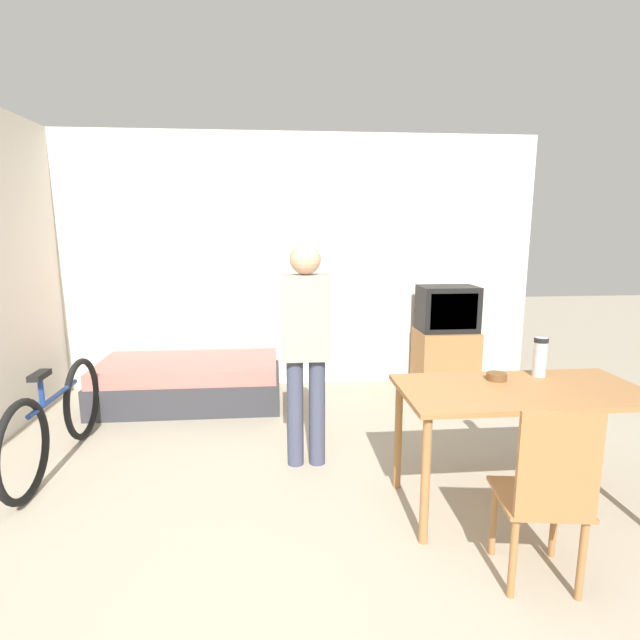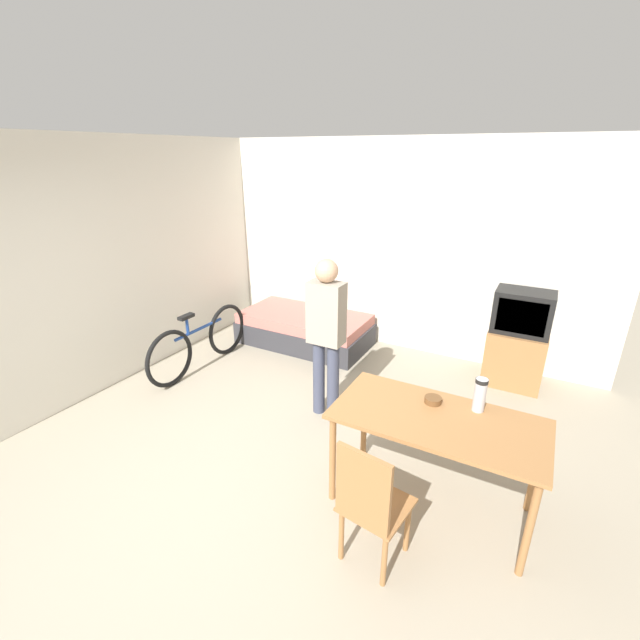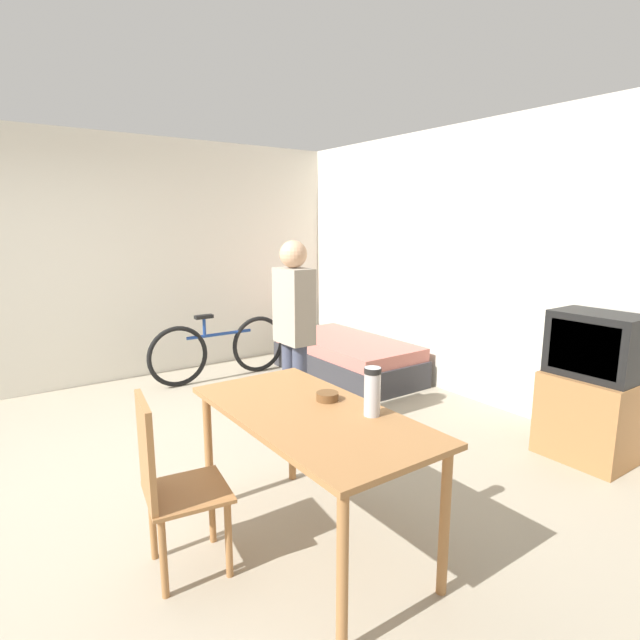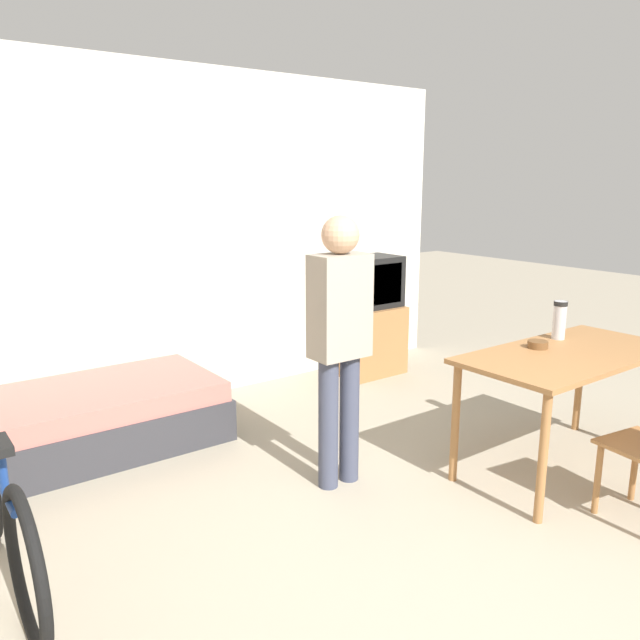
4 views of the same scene
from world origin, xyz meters
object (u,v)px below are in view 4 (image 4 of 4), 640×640
at_px(bicycle, 3,513).
at_px(mate_bowl, 538,344).
at_px(tv, 367,319).
at_px(person_standing, 340,334).
at_px(thermos_flask, 560,318).
at_px(dining_table, 569,366).
at_px(daybed, 89,420).

bearing_deg(bicycle, mate_bowl, -12.70).
relative_size(tv, bicycle, 0.68).
height_order(tv, bicycle, tv).
height_order(person_standing, thermos_flask, person_standing).
height_order(dining_table, mate_bowl, mate_bowl).
distance_m(tv, person_standing, 2.30).
distance_m(daybed, tv, 2.70).
xyz_separation_m(thermos_flask, mate_bowl, (-0.31, -0.06, -0.12)).
bearing_deg(daybed, mate_bowl, -40.51).
height_order(tv, dining_table, tv).
distance_m(person_standing, mate_bowl, 1.30).
bearing_deg(daybed, bicycle, -120.84).
bearing_deg(person_standing, daybed, 127.56).
bearing_deg(thermos_flask, daybed, 143.94).
bearing_deg(thermos_flask, person_standing, 162.50).
bearing_deg(person_standing, dining_table, -29.02).
xyz_separation_m(tv, person_standing, (-1.60, -1.60, 0.42)).
height_order(daybed, mate_bowl, mate_bowl).
distance_m(daybed, mate_bowl, 3.02).
distance_m(person_standing, thermos_flask, 1.56).
relative_size(dining_table, mate_bowl, 11.70).
bearing_deg(bicycle, person_standing, -4.67).
height_order(dining_table, person_standing, person_standing).
xyz_separation_m(tv, dining_table, (-0.34, -2.30, 0.16)).
relative_size(bicycle, thermos_flask, 6.44).
height_order(daybed, bicycle, bicycle).
bearing_deg(person_standing, tv, 44.98).
xyz_separation_m(daybed, mate_bowl, (2.25, -1.92, 0.59)).
bearing_deg(dining_table, tv, 81.59).
bearing_deg(bicycle, daybed, 59.16).
height_order(daybed, tv, tv).
bearing_deg(mate_bowl, dining_table, -64.18).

